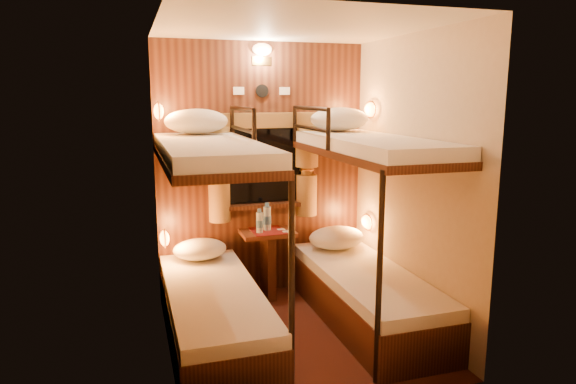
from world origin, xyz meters
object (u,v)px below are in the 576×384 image
object	(u,v)px
table	(268,255)
bottle_right	(267,219)
bottle_left	(260,223)
bunk_left	(213,274)
bunk_right	(366,259)

from	to	relation	value
table	bottle_right	size ratio (longest dim) A/B	2.46
bottle_left	bottle_right	distance (m)	0.12
bunk_left	table	bearing A→B (deg)	50.33
bunk_right	table	bearing A→B (deg)	129.67
bunk_left	bottle_left	size ratio (longest dim) A/B	8.28
bunk_right	bottle_right	xyz separation A→B (m)	(-0.65, 0.81, 0.21)
bunk_left	bunk_right	xyz separation A→B (m)	(1.30, 0.00, 0.00)
table	bunk_right	bearing A→B (deg)	-50.33
bunk_left	table	xyz separation A→B (m)	(0.65, 0.78, -0.14)
bunk_left	table	world-z (taller)	bunk_left
bottle_right	bunk_right	bearing A→B (deg)	-51.35
bunk_right	bottle_right	world-z (taller)	bunk_right
bunk_left	bunk_right	bearing A→B (deg)	0.00
bunk_right	bunk_left	bearing A→B (deg)	180.00
bunk_left	table	size ratio (longest dim) A/B	2.90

